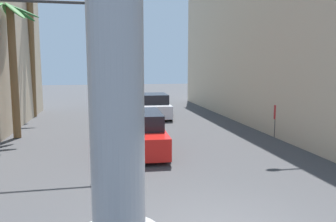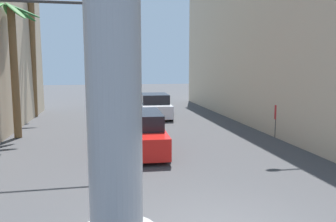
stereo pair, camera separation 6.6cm
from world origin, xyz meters
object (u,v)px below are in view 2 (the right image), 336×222
at_px(car_lead, 139,131).
at_px(car_far, 155,106).
at_px(palm_tree_mid_right, 260,26).
at_px(pedestrian_mid_right, 278,116).
at_px(street_lamp, 304,38).
at_px(palm_tree_mid_left, 11,50).
at_px(traffic_light_mast, 26,48).
at_px(palm_tree_far_left, 33,29).

bearing_deg(car_lead, car_far, 77.01).
distance_m(palm_tree_mid_right, pedestrian_mid_right, 6.10).
relative_size(palm_tree_mid_right, pedestrian_mid_right, 5.43).
xyz_separation_m(car_far, pedestrian_mid_right, (4.90, -7.18, 0.30)).
bearing_deg(street_lamp, palm_tree_mid_right, 83.56).
distance_m(car_far, pedestrian_mid_right, 8.70).
xyz_separation_m(palm_tree_mid_left, pedestrian_mid_right, (12.37, -2.41, -3.13)).
bearing_deg(street_lamp, traffic_light_mast, -173.75).
bearing_deg(car_far, palm_tree_mid_right, -30.16).
height_order(street_lamp, traffic_light_mast, street_lamp).
bearing_deg(palm_tree_mid_left, traffic_light_mast, -70.83).
relative_size(palm_tree_far_left, pedestrian_mid_right, 5.37).
bearing_deg(palm_tree_far_left, palm_tree_mid_right, -19.59).
distance_m(palm_tree_mid_left, palm_tree_far_left, 6.42).
xyz_separation_m(traffic_light_mast, palm_tree_mid_left, (-1.74, 4.99, 0.17)).
bearing_deg(car_lead, palm_tree_mid_left, 148.50).
distance_m(car_lead, car_far, 8.41).
bearing_deg(car_far, car_lead, -102.99).
relative_size(palm_tree_mid_left, palm_tree_far_left, 0.66).
relative_size(traffic_light_mast, palm_tree_far_left, 0.59).
relative_size(car_far, pedestrian_mid_right, 2.48).
bearing_deg(traffic_light_mast, palm_tree_mid_right, 29.32).
bearing_deg(traffic_light_mast, pedestrian_mid_right, 13.65).
bearing_deg(palm_tree_mid_right, palm_tree_far_left, 160.41).
height_order(palm_tree_mid_left, palm_tree_mid_right, palm_tree_mid_right).
height_order(traffic_light_mast, car_far, traffic_light_mast).
bearing_deg(car_lead, pedestrian_mid_right, 8.50).
relative_size(street_lamp, palm_tree_far_left, 0.79).
relative_size(palm_tree_mid_left, pedestrian_mid_right, 3.56).
relative_size(traffic_light_mast, car_far, 1.27).
relative_size(car_far, palm_tree_far_left, 0.46).
bearing_deg(traffic_light_mast, car_far, 59.55).
bearing_deg(palm_tree_mid_left, palm_tree_mid_right, 6.26).
height_order(traffic_light_mast, palm_tree_mid_right, palm_tree_mid_right).
bearing_deg(palm_tree_mid_right, pedestrian_mid_right, -102.06).
bearing_deg(car_lead, street_lamp, -3.09).
distance_m(traffic_light_mast, palm_tree_mid_left, 5.29).
distance_m(car_far, palm_tree_mid_right, 8.27).
xyz_separation_m(palm_tree_mid_left, palm_tree_mid_right, (13.20, 1.45, 1.53)).
bearing_deg(pedestrian_mid_right, palm_tree_mid_right, 77.94).
xyz_separation_m(palm_tree_mid_right, palm_tree_far_left, (-13.42, 4.78, 0.04)).
height_order(street_lamp, car_far, street_lamp).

